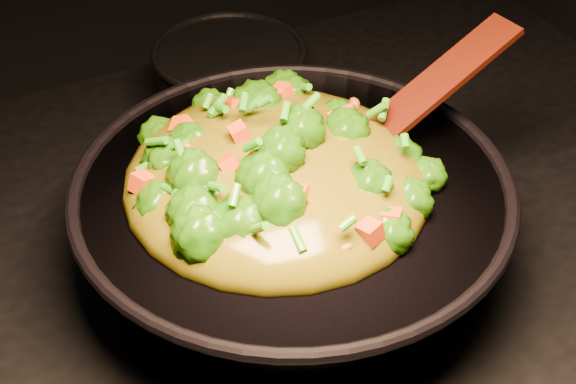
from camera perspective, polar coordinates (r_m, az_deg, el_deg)
wok at (r=0.95m, az=0.27°, el=-2.56°), size 0.56×0.56×0.13m
stir_fry at (r=0.87m, az=-0.74°, el=3.13°), size 0.36×0.36×0.11m
spatula at (r=0.95m, az=7.99°, el=5.63°), size 0.28×0.08×0.12m
back_pot at (r=1.19m, az=-3.73°, el=6.99°), size 0.22×0.22×0.11m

